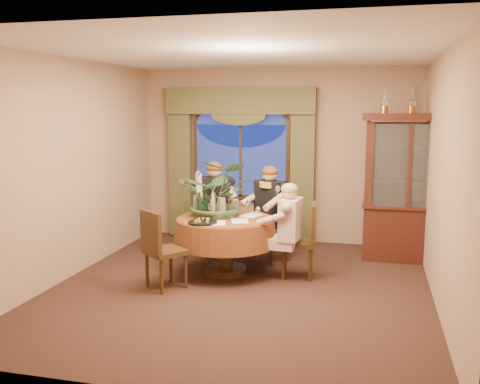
% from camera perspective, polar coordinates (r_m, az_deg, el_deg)
% --- Properties ---
extents(floor, '(5.00, 5.00, 0.00)m').
position_cam_1_polar(floor, '(6.62, 0.02, -10.21)').
color(floor, black).
rests_on(floor, ground).
extents(wall_back, '(4.50, 0.00, 4.50)m').
position_cam_1_polar(wall_back, '(8.73, 4.01, 3.88)').
color(wall_back, '#9A785D').
rests_on(wall_back, ground).
extents(wall_right, '(0.00, 5.00, 5.00)m').
position_cam_1_polar(wall_right, '(6.16, 20.79, 1.14)').
color(wall_right, '#9A785D').
rests_on(wall_right, ground).
extents(ceiling, '(5.00, 5.00, 0.00)m').
position_cam_1_polar(ceiling, '(6.28, 0.03, 14.68)').
color(ceiling, white).
rests_on(ceiling, wall_back).
extents(window, '(1.62, 0.10, 1.32)m').
position_cam_1_polar(window, '(8.80, 0.07, 3.29)').
color(window, navy).
rests_on(window, wall_back).
extents(arched_transom, '(1.60, 0.06, 0.44)m').
position_cam_1_polar(arched_transom, '(8.75, 0.07, 8.38)').
color(arched_transom, navy).
rests_on(arched_transom, wall_back).
extents(drapery_left, '(0.38, 0.14, 2.32)m').
position_cam_1_polar(drapery_left, '(9.07, -6.35, 2.64)').
color(drapery_left, '#464426').
rests_on(drapery_left, floor).
extents(drapery_right, '(0.38, 0.14, 2.32)m').
position_cam_1_polar(drapery_right, '(8.57, 6.69, 2.27)').
color(drapery_right, '#464426').
rests_on(drapery_right, floor).
extents(swag_valance, '(2.45, 0.16, 0.42)m').
position_cam_1_polar(swag_valance, '(8.68, -0.06, 9.69)').
color(swag_valance, '#464426').
rests_on(swag_valance, wall_back).
extents(dining_table, '(1.73, 1.73, 0.75)m').
position_cam_1_polar(dining_table, '(7.09, -1.58, -5.73)').
color(dining_table, maroon).
rests_on(dining_table, floor).
extents(china_cabinet, '(1.30, 0.52, 2.10)m').
position_cam_1_polar(china_cabinet, '(7.91, 17.43, 0.39)').
color(china_cabinet, black).
rests_on(china_cabinet, floor).
extents(oil_lamp_left, '(0.11, 0.11, 0.34)m').
position_cam_1_polar(oil_lamp_left, '(7.82, 15.16, 9.37)').
color(oil_lamp_left, '#A5722D').
rests_on(oil_lamp_left, china_cabinet).
extents(oil_lamp_center, '(0.11, 0.11, 0.34)m').
position_cam_1_polar(oil_lamp_center, '(7.83, 17.85, 9.25)').
color(oil_lamp_center, '#A5722D').
rests_on(oil_lamp_center, china_cabinet).
extents(oil_lamp_right, '(0.11, 0.11, 0.34)m').
position_cam_1_polar(oil_lamp_right, '(7.86, 20.53, 9.11)').
color(oil_lamp_right, '#A5722D').
rests_on(oil_lamp_right, china_cabinet).
extents(chair_right, '(0.46, 0.46, 0.96)m').
position_cam_1_polar(chair_right, '(6.96, 6.18, -5.18)').
color(chair_right, black).
rests_on(chair_right, floor).
extents(chair_back_right, '(0.58, 0.58, 0.96)m').
position_cam_1_polar(chair_back_right, '(7.63, 3.44, -3.87)').
color(chair_back_right, black).
rests_on(chair_back_right, floor).
extents(chair_back, '(0.56, 0.56, 0.96)m').
position_cam_1_polar(chair_back, '(7.94, -2.61, -3.34)').
color(chair_back, black).
rests_on(chair_back, floor).
extents(chair_front_left, '(0.59, 0.59, 0.96)m').
position_cam_1_polar(chair_front_left, '(6.57, -7.92, -6.07)').
color(chair_front_left, black).
rests_on(chair_front_left, floor).
extents(person_pink, '(0.46, 0.49, 1.26)m').
position_cam_1_polar(person_pink, '(6.76, 5.40, -4.30)').
color(person_pink, '#CAA5A4').
rests_on(person_pink, floor).
extents(person_back, '(0.66, 0.64, 1.41)m').
position_cam_1_polar(person_back, '(7.85, -2.75, -1.83)').
color(person_back, black).
rests_on(person_back, floor).
extents(person_scarf, '(0.64, 0.63, 1.36)m').
position_cam_1_polar(person_scarf, '(7.71, 3.27, -2.20)').
color(person_scarf, black).
rests_on(person_scarf, floor).
extents(stoneware_vase, '(0.13, 0.13, 0.25)m').
position_cam_1_polar(stoneware_vase, '(7.11, -1.98, -1.57)').
color(stoneware_vase, gray).
rests_on(stoneware_vase, dining_table).
extents(centerpiece_plant, '(1.01, 1.12, 0.88)m').
position_cam_1_polar(centerpiece_plant, '(7.05, -2.27, 2.56)').
color(centerpiece_plant, '#364F2F').
rests_on(centerpiece_plant, dining_table).
extents(olive_bowl, '(0.14, 0.14, 0.04)m').
position_cam_1_polar(olive_bowl, '(6.98, -1.48, -2.62)').
color(olive_bowl, '#475429').
rests_on(olive_bowl, dining_table).
extents(cheese_platter, '(0.37, 0.37, 0.02)m').
position_cam_1_polar(cheese_platter, '(6.69, -3.99, -3.24)').
color(cheese_platter, black).
rests_on(cheese_platter, dining_table).
extents(wine_bottle_0, '(0.07, 0.07, 0.33)m').
position_cam_1_polar(wine_bottle_0, '(7.17, -4.73, -1.17)').
color(wine_bottle_0, tan).
rests_on(wine_bottle_0, dining_table).
extents(wine_bottle_1, '(0.07, 0.07, 0.33)m').
position_cam_1_polar(wine_bottle_1, '(7.04, -4.33, -1.35)').
color(wine_bottle_1, black).
rests_on(wine_bottle_1, dining_table).
extents(wine_bottle_2, '(0.07, 0.07, 0.33)m').
position_cam_1_polar(wine_bottle_2, '(7.23, -3.67, -1.08)').
color(wine_bottle_2, black).
rests_on(wine_bottle_2, dining_table).
extents(wine_bottle_3, '(0.07, 0.07, 0.33)m').
position_cam_1_polar(wine_bottle_3, '(7.08, -2.93, -1.28)').
color(wine_bottle_3, tan).
rests_on(wine_bottle_3, dining_table).
extents(tasting_paper_0, '(0.29, 0.35, 0.00)m').
position_cam_1_polar(tasting_paper_0, '(6.79, -0.02, -3.10)').
color(tasting_paper_0, white).
rests_on(tasting_paper_0, dining_table).
extents(tasting_paper_1, '(0.30, 0.36, 0.00)m').
position_cam_1_polar(tasting_paper_1, '(7.13, 1.21, -2.51)').
color(tasting_paper_1, white).
rests_on(tasting_paper_1, dining_table).
extents(tasting_paper_2, '(0.27, 0.34, 0.00)m').
position_cam_1_polar(tasting_paper_2, '(6.68, -2.46, -3.32)').
color(tasting_paper_2, white).
rests_on(tasting_paper_2, dining_table).
extents(wine_glass_person_pink, '(0.07, 0.07, 0.18)m').
position_cam_1_polar(wine_glass_person_pink, '(6.83, 1.92, -2.30)').
color(wine_glass_person_pink, silver).
rests_on(wine_glass_person_pink, dining_table).
extents(wine_glass_person_back, '(0.07, 0.07, 0.18)m').
position_cam_1_polar(wine_glass_person_back, '(7.42, -2.24, -1.39)').
color(wine_glass_person_back, silver).
rests_on(wine_glass_person_back, dining_table).
extents(wine_glass_person_scarf, '(0.07, 0.07, 0.18)m').
position_cam_1_polar(wine_glass_person_scarf, '(7.31, 0.86, -1.54)').
color(wine_glass_person_scarf, silver).
rests_on(wine_glass_person_scarf, dining_table).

